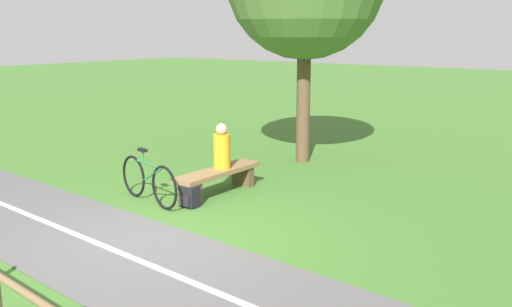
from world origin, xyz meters
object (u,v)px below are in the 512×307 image
bench (218,177)px  person_seated (222,148)px  bicycle (148,180)px  backpack (189,197)px

bench → person_seated: 0.50m
person_seated → bench: bearing=0.0°
person_seated → bicycle: (1.22, -0.57, -0.42)m
person_seated → backpack: (0.99, 0.15, -0.62)m
backpack → bench: bearing=-170.5°
bench → backpack: size_ratio=5.29×
backpack → bicycle: bearing=-72.2°
bicycle → backpack: size_ratio=4.69×
person_seated → bicycle: 1.41m
bench → person_seated: size_ratio=2.37×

